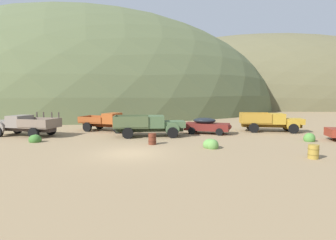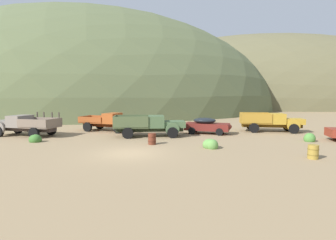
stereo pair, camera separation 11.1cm
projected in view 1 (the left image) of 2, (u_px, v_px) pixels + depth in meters
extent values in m
plane|color=#937A56|center=(130.00, 153.00, 17.06)|extent=(300.00, 300.00, 0.00)
ellipsoid|color=#56603D|center=(89.00, 108.00, 75.86)|extent=(99.47, 87.84, 51.09)
ellipsoid|color=brown|center=(264.00, 106.00, 85.53)|extent=(119.02, 55.18, 44.85)
cube|color=#3D322D|center=(25.00, 129.00, 24.12)|extent=(6.01, 2.07, 0.36)
cube|color=slate|center=(6.00, 123.00, 24.63)|extent=(2.17, 2.05, 0.55)
cylinder|color=slate|center=(17.00, 126.00, 25.59)|extent=(1.21, 0.40, 1.20)
cube|color=slate|center=(20.00, 121.00, 24.19)|extent=(1.72, 2.22, 1.05)
cube|color=black|center=(14.00, 119.00, 24.33)|extent=(0.37, 1.67, 0.59)
cube|color=#746354|center=(40.00, 127.00, 23.69)|extent=(3.33, 2.61, 0.12)
cube|color=#746354|center=(48.00, 121.00, 24.65)|extent=(2.96, 0.66, 0.70)
cube|color=#746354|center=(31.00, 123.00, 22.65)|extent=(2.96, 0.66, 0.70)
cube|color=#746354|center=(54.00, 123.00, 23.29)|extent=(0.49, 2.06, 0.70)
cube|color=#3D322D|center=(59.00, 115.00, 24.29)|extent=(0.09, 0.09, 0.50)
cube|color=#3D322D|center=(52.00, 115.00, 24.48)|extent=(0.09, 0.09, 0.50)
cube|color=#3D322D|center=(44.00, 115.00, 24.71)|extent=(0.09, 0.09, 0.50)
cube|color=#3D322D|center=(37.00, 115.00, 24.90)|extent=(0.09, 0.09, 0.50)
cylinder|color=black|center=(18.00, 129.00, 25.67)|extent=(1.00, 0.46, 0.96)
cylinder|color=black|center=(51.00, 130.00, 24.71)|extent=(1.00, 0.46, 0.96)
cylinder|color=black|center=(34.00, 133.00, 22.62)|extent=(1.00, 0.46, 0.96)
cube|color=#51220D|center=(108.00, 125.00, 27.37)|extent=(5.63, 2.46, 0.36)
cube|color=#A34C1E|center=(125.00, 121.00, 26.65)|extent=(2.17, 2.15, 0.55)
cube|color=#B7B2A8|center=(133.00, 122.00, 26.38)|extent=(0.40, 1.17, 0.44)
cylinder|color=#A34C1E|center=(118.00, 126.00, 25.79)|extent=(1.20, 0.50, 1.20)
cylinder|color=#A34C1E|center=(128.00, 123.00, 27.73)|extent=(1.20, 0.50, 1.20)
cube|color=#A34C1E|center=(112.00, 118.00, 27.13)|extent=(1.79, 2.28, 1.05)
cube|color=black|center=(117.00, 116.00, 26.92)|extent=(0.51, 1.65, 0.59)
cube|color=#97471E|center=(95.00, 122.00, 27.86)|extent=(3.28, 2.77, 0.12)
cube|color=#97471E|center=(89.00, 120.00, 26.85)|extent=(2.74, 0.86, 0.55)
cube|color=#97471E|center=(101.00, 118.00, 28.81)|extent=(2.74, 0.86, 0.55)
cube|color=#97471E|center=(85.00, 118.00, 28.28)|extent=(0.66, 2.04, 0.55)
cylinder|color=black|center=(118.00, 128.00, 25.77)|extent=(1.00, 0.53, 0.96)
cylinder|color=black|center=(128.00, 126.00, 27.81)|extent=(1.00, 0.53, 0.96)
cylinder|color=black|center=(87.00, 127.00, 26.96)|extent=(1.00, 0.53, 0.96)
cylinder|color=black|center=(100.00, 125.00, 29.00)|extent=(1.00, 0.53, 0.96)
cube|color=#232B1B|center=(150.00, 129.00, 23.85)|extent=(6.11, 1.89, 0.36)
cube|color=#47603D|center=(174.00, 124.00, 24.00)|extent=(2.15, 2.02, 0.55)
cube|color=#B7B2A8|center=(184.00, 124.00, 24.08)|extent=(0.26, 1.20, 0.44)
cylinder|color=#47603D|center=(172.00, 129.00, 22.99)|extent=(1.21, 0.36, 1.20)
cylinder|color=#47603D|center=(170.00, 127.00, 25.04)|extent=(1.21, 0.36, 1.20)
cube|color=#47603D|center=(156.00, 121.00, 23.84)|extent=(1.69, 2.20, 1.05)
cube|color=black|center=(163.00, 119.00, 23.87)|extent=(0.31, 1.69, 0.59)
cube|color=#495735|center=(131.00, 127.00, 23.69)|extent=(3.33, 2.54, 0.12)
cube|color=#495735|center=(131.00, 122.00, 22.60)|extent=(3.03, 0.56, 0.95)
cube|color=#495735|center=(132.00, 120.00, 24.68)|extent=(3.03, 0.56, 0.95)
cube|color=#495735|center=(115.00, 121.00, 23.51)|extent=(0.42, 2.09, 0.95)
cylinder|color=black|center=(173.00, 133.00, 22.96)|extent=(0.99, 0.42, 0.96)
cylinder|color=black|center=(170.00, 129.00, 25.12)|extent=(0.99, 0.42, 0.96)
cylinder|color=black|center=(128.00, 133.00, 22.63)|extent=(0.99, 0.42, 0.96)
cylinder|color=black|center=(129.00, 130.00, 24.79)|extent=(0.99, 0.42, 0.96)
cube|color=maroon|center=(207.00, 127.00, 25.60)|extent=(4.52, 2.75, 0.68)
ellipsoid|color=black|center=(204.00, 120.00, 25.62)|extent=(2.50, 2.05, 0.57)
ellipsoid|color=maroon|center=(227.00, 127.00, 25.01)|extent=(1.25, 1.60, 0.61)
cylinder|color=black|center=(219.00, 132.00, 24.39)|extent=(0.71, 0.36, 0.68)
cylinder|color=black|center=(221.00, 130.00, 26.08)|extent=(0.71, 0.36, 0.68)
cylinder|color=black|center=(192.00, 131.00, 25.20)|extent=(0.71, 0.36, 0.68)
cylinder|color=black|center=(196.00, 128.00, 26.88)|extent=(0.71, 0.36, 0.68)
cube|color=#593D12|center=(271.00, 125.00, 26.92)|extent=(5.86, 1.43, 0.36)
cube|color=#B28928|center=(293.00, 121.00, 26.55)|extent=(1.97, 1.78, 0.55)
cube|color=#B7B2A8|center=(302.00, 122.00, 26.42)|extent=(0.18, 1.12, 0.44)
cylinder|color=#B28928|center=(293.00, 126.00, 25.68)|extent=(1.21, 0.29, 1.20)
cylinder|color=#B28928|center=(288.00, 124.00, 27.57)|extent=(1.21, 0.29, 1.20)
cube|color=#B28928|center=(277.00, 119.00, 26.77)|extent=(1.50, 1.98, 1.05)
cube|color=black|center=(283.00, 117.00, 26.66)|extent=(0.19, 1.58, 0.59)
cube|color=#A47826|center=(255.00, 123.00, 27.15)|extent=(3.09, 2.20, 0.12)
cube|color=#A47826|center=(257.00, 118.00, 26.14)|extent=(2.93, 0.36, 0.95)
cube|color=#A47826|center=(253.00, 117.00, 28.05)|extent=(2.93, 0.36, 0.95)
cube|color=#A47826|center=(241.00, 117.00, 27.31)|extent=(0.27, 1.95, 0.95)
cylinder|color=black|center=(293.00, 129.00, 25.65)|extent=(0.98, 0.36, 0.96)
cylinder|color=black|center=(287.00, 126.00, 27.65)|extent=(0.98, 0.36, 0.96)
cylinder|color=black|center=(254.00, 128.00, 26.23)|extent=(0.98, 0.36, 0.96)
cylinder|color=black|center=(251.00, 126.00, 28.22)|extent=(0.98, 0.36, 0.96)
cylinder|color=black|center=(334.00, 135.00, 22.54)|extent=(0.70, 0.29, 0.68)
cylinder|color=#5B2819|center=(152.00, 139.00, 20.04)|extent=(0.60, 0.60, 0.86)
torus|color=#401C11|center=(152.00, 137.00, 20.02)|extent=(0.64, 0.64, 0.03)
torus|color=#401C11|center=(152.00, 141.00, 20.05)|extent=(0.64, 0.64, 0.03)
cylinder|color=olive|center=(313.00, 152.00, 15.59)|extent=(0.60, 0.60, 0.84)
torus|color=brown|center=(314.00, 149.00, 15.58)|extent=(0.64, 0.64, 0.03)
torus|color=brown|center=(313.00, 154.00, 15.61)|extent=(0.64, 0.64, 0.03)
ellipsoid|color=#4C8438|center=(309.00, 138.00, 21.35)|extent=(0.88, 0.79, 0.91)
ellipsoid|color=#4C8438|center=(308.00, 139.00, 21.61)|extent=(0.70, 0.63, 0.70)
ellipsoid|color=#4C8438|center=(309.00, 139.00, 21.39)|extent=(0.75, 0.68, 0.67)
ellipsoid|color=#5B8E42|center=(210.00, 145.00, 18.76)|extent=(1.04, 0.94, 0.85)
ellipsoid|color=#5B8E42|center=(213.00, 145.00, 18.49)|extent=(0.81, 0.73, 0.86)
ellipsoid|color=#5B8E42|center=(212.00, 145.00, 18.81)|extent=(0.78, 0.70, 0.67)
ellipsoid|color=#3D702D|center=(36.00, 140.00, 21.15)|extent=(0.80, 0.72, 0.59)
ellipsoid|color=#3D702D|center=(36.00, 139.00, 21.00)|extent=(0.90, 0.81, 0.80)
ellipsoid|color=#3D702D|center=(33.00, 140.00, 20.97)|extent=(0.72, 0.64, 0.75)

